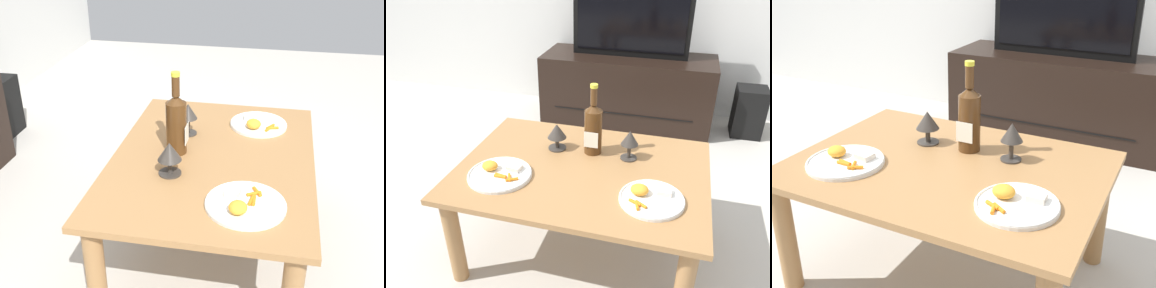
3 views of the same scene
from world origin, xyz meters
TOP-DOWN VIEW (x-y plane):
  - ground_plane at (0.00, 0.00)m, footprint 6.40×6.40m
  - dining_table at (0.00, 0.00)m, footprint 1.09×0.79m
  - tv_stand at (-0.04, 1.54)m, footprint 1.34×0.50m
  - tv_screen at (-0.04, 1.53)m, footprint 0.89×0.05m
  - floor_speaker at (0.90, 1.53)m, footprint 0.22×0.22m
  - wine_bottle at (0.01, 0.15)m, footprint 0.08×0.08m
  - goblet_left at (-0.16, 0.14)m, footprint 0.09×0.09m
  - goblet_right at (0.18, 0.14)m, footprint 0.08×0.08m
  - dinner_plate_left at (-0.32, -0.16)m, footprint 0.27×0.27m
  - dinner_plate_right at (0.32, -0.16)m, footprint 0.25×0.25m

SIDE VIEW (x-z plane):
  - ground_plane at x=0.00m, z-range 0.00..0.00m
  - floor_speaker at x=0.90m, z-range 0.00..0.38m
  - tv_stand at x=-0.04m, z-range 0.00..0.54m
  - dining_table at x=0.00m, z-range 0.15..0.62m
  - dinner_plate_left at x=-0.32m, z-range 0.45..0.50m
  - dinner_plate_right at x=0.32m, z-range 0.45..0.51m
  - goblet_left at x=-0.16m, z-range 0.49..0.62m
  - goblet_right at x=0.18m, z-range 0.49..0.64m
  - wine_bottle at x=0.01m, z-range 0.43..0.77m
  - tv_screen at x=-0.04m, z-range 0.54..1.13m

